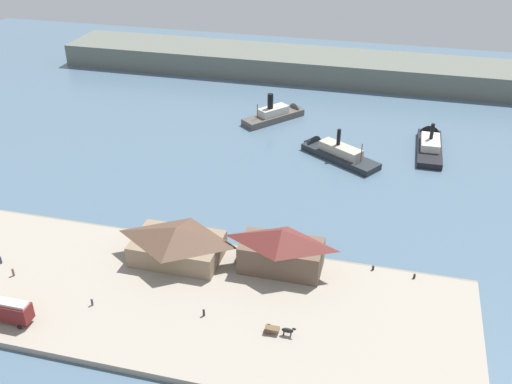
{
  "coord_description": "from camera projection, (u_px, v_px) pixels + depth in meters",
  "views": [
    {
      "loc": [
        36.22,
        -98.24,
        70.53
      ],
      "look_at": [
        6.47,
        17.35,
        2.0
      ],
      "focal_mm": 41.05,
      "sensor_mm": 36.0,
      "label": 1
    }
  ],
  "objects": [
    {
      "name": "ferry_departing_north",
      "position": [
        279.0,
        114.0,
        180.61
      ],
      "size": [
        18.13,
        20.61,
        10.33
      ],
      "color": "#514C47",
      "rests_on": "ground"
    },
    {
      "name": "street_tram",
      "position": [
        4.0,
        309.0,
        99.39
      ],
      "size": [
        9.53,
        2.86,
        4.45
      ],
      "color": "maroon",
      "rests_on": "quay_promenade"
    },
    {
      "name": "ferry_approaching_west",
      "position": [
        332.0,
        151.0,
        158.12
      ],
      "size": [
        24.04,
        18.31,
        10.41
      ],
      "color": "#23282D",
      "rests_on": "ground"
    },
    {
      "name": "ground_plane",
      "position": [
        207.0,
        235.0,
        125.45
      ],
      "size": [
        320.0,
        320.0,
        0.0
      ],
      "primitive_type": "plane",
      "color": "slate"
    },
    {
      "name": "horse_cart",
      "position": [
        279.0,
        330.0,
        97.38
      ],
      "size": [
        5.38,
        1.35,
        1.87
      ],
      "color": "brown",
      "rests_on": "quay_promenade"
    },
    {
      "name": "mooring_post_center_west",
      "position": [
        373.0,
        268.0,
        112.8
      ],
      "size": [
        0.44,
        0.44,
        0.9
      ],
      "primitive_type": "cylinder",
      "color": "black",
      "rests_on": "quay_promenade"
    },
    {
      "name": "pedestrian_by_tram",
      "position": [
        0.0,
        260.0,
        114.46
      ],
      "size": [
        0.44,
        0.44,
        1.78
      ],
      "color": "#33384C",
      "rests_on": "quay_promenade"
    },
    {
      "name": "mooring_post_west",
      "position": [
        414.0,
        276.0,
        110.57
      ],
      "size": [
        0.44,
        0.44,
        0.9
      ],
      "primitive_type": "cylinder",
      "color": "black",
      "rests_on": "quay_promenade"
    },
    {
      "name": "pedestrian_near_west_shed",
      "position": [
        204.0,
        312.0,
        101.36
      ],
      "size": [
        0.39,
        0.39,
        1.59
      ],
      "color": "#232328",
      "rests_on": "quay_promenade"
    },
    {
      "name": "far_headland",
      "position": [
        301.0,
        64.0,
        215.84
      ],
      "size": [
        180.0,
        24.0,
        8.0
      ],
      "primitive_type": "cube",
      "color": "#60665B",
      "rests_on": "ground"
    },
    {
      "name": "ferry_shed_east_terminal",
      "position": [
        281.0,
        249.0,
        111.25
      ],
      "size": [
        15.95,
        8.45,
        8.9
      ],
      "color": "brown",
      "rests_on": "quay_promenade"
    },
    {
      "name": "ferry_moored_west",
      "position": [
        430.0,
        142.0,
        163.17
      ],
      "size": [
        6.58,
        24.63,
        10.17
      ],
      "color": "black",
      "rests_on": "ground"
    },
    {
      "name": "quay_promenade",
      "position": [
        168.0,
        298.0,
        106.67
      ],
      "size": [
        110.0,
        36.0,
        1.2
      ],
      "primitive_type": "cube",
      "color": "#9E9384",
      "rests_on": "ground"
    },
    {
      "name": "seawall_edge",
      "position": [
        201.0,
        243.0,
        122.18
      ],
      "size": [
        110.0,
        0.8,
        1.0
      ],
      "primitive_type": "cube",
      "color": "gray",
      "rests_on": "ground"
    },
    {
      "name": "pedestrian_walking_east",
      "position": [
        92.0,
        302.0,
        103.77
      ],
      "size": [
        0.38,
        0.38,
        1.54
      ],
      "color": "#33384C",
      "rests_on": "quay_promenade"
    },
    {
      "name": "ferry_shed_west_terminal",
      "position": [
        177.0,
        243.0,
        114.58
      ],
      "size": [
        17.52,
        11.51,
        7.2
      ],
      "color": "#847056",
      "rests_on": "quay_promenade"
    },
    {
      "name": "pedestrian_near_east_shed",
      "position": [
        13.0,
        272.0,
        111.05
      ],
      "size": [
        0.44,
        0.44,
        1.79
      ],
      "color": "#6B5B4C",
      "rests_on": "quay_promenade"
    }
  ]
}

